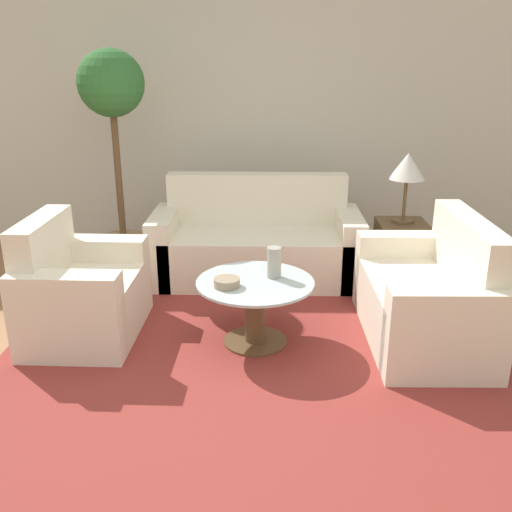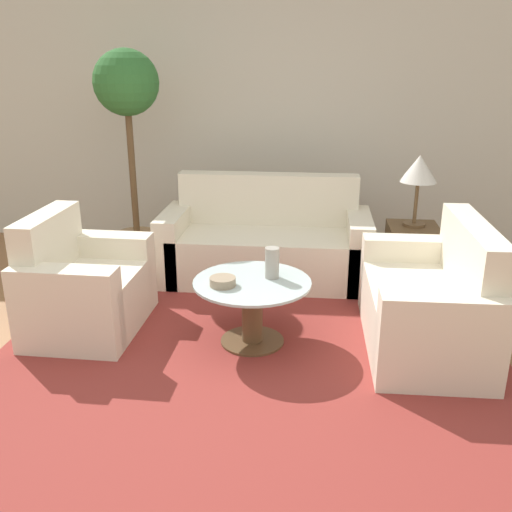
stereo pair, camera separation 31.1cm
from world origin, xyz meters
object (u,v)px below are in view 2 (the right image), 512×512
at_px(table_lamp, 419,171).
at_px(coffee_table, 252,303).
at_px(armchair, 81,290).
at_px(vase, 272,263).
at_px(bowl, 223,282).
at_px(potted_plant, 128,116).
at_px(sofa_main, 266,245).
at_px(loveseat, 433,306).

bearing_deg(table_lamp, coffee_table, -137.31).
bearing_deg(armchair, vase, -90.42).
bearing_deg(armchair, bowl, -100.16).
xyz_separation_m(table_lamp, potted_plant, (-2.49, 0.36, 0.37)).
height_order(sofa_main, table_lamp, table_lamp).
distance_m(armchair, table_lamp, 2.78).
relative_size(armchair, potted_plant, 0.49).
height_order(table_lamp, bowl, table_lamp).
distance_m(table_lamp, vase, 1.59).
bearing_deg(coffee_table, bowl, -151.70).
distance_m(coffee_table, table_lamp, 1.81).
distance_m(loveseat, table_lamp, 1.26).
bearing_deg(potted_plant, bowl, -55.77).
bearing_deg(bowl, coffee_table, 28.30).
bearing_deg(armchair, loveseat, -89.40).
bearing_deg(vase, coffee_table, -148.52).
relative_size(sofa_main, bowl, 10.50).
relative_size(table_lamp, potted_plant, 0.30).
relative_size(coffee_table, potted_plant, 0.41).
distance_m(armchair, vase, 1.41).
height_order(armchair, bowl, armchair).
bearing_deg(loveseat, coffee_table, -86.50).
relative_size(loveseat, potted_plant, 0.67).
height_order(sofa_main, vase, sofa_main).
height_order(table_lamp, vase, table_lamp).
bearing_deg(loveseat, sofa_main, -134.40).
relative_size(armchair, table_lamp, 1.64).
height_order(armchair, table_lamp, table_lamp).
relative_size(armchair, bowl, 5.57).
bearing_deg(coffee_table, potted_plant, 130.31).
height_order(potted_plant, vase, potted_plant).
distance_m(armchair, loveseat, 2.48).
height_order(loveseat, coffee_table, loveseat).
relative_size(sofa_main, coffee_table, 2.27).
xyz_separation_m(vase, bowl, (-0.31, -0.18, -0.08)).
relative_size(coffee_table, table_lamp, 1.36).
xyz_separation_m(sofa_main, vase, (0.14, -1.19, 0.27)).
bearing_deg(potted_plant, vase, -45.44).
xyz_separation_m(armchair, potted_plant, (-0.01, 1.38, 1.09)).
distance_m(potted_plant, vase, 2.14).
bearing_deg(sofa_main, potted_plant, 170.06).
xyz_separation_m(armchair, bowl, (1.07, -0.21, 0.20)).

